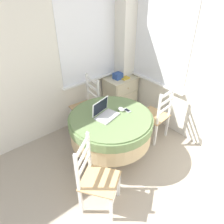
{
  "coord_description": "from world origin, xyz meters",
  "views": [
    {
      "loc": [
        -0.68,
        0.33,
        2.45
      ],
      "look_at": [
        1.05,
        2.39,
        0.66
      ],
      "focal_mm": 35.0,
      "sensor_mm": 36.0,
      "label": 1
    }
  ],
  "objects_px": {
    "laptop": "(105,113)",
    "corner_cabinet": "(120,95)",
    "dining_chair_near_back_window": "(87,106)",
    "book_on_cabinet": "(124,77)",
    "computer_mouse": "(121,109)",
    "storage_box": "(118,76)",
    "dining_chair_near_right_window": "(156,115)",
    "dining_chair_camera_near": "(96,179)",
    "cell_phone": "(127,110)",
    "round_dining_table": "(111,126)"
  },
  "relations": [
    {
      "from": "laptop",
      "to": "corner_cabinet",
      "type": "distance_m",
      "value": 1.35
    },
    {
      "from": "laptop",
      "to": "dining_chair_near_back_window",
      "type": "bearing_deg",
      "value": 74.64
    },
    {
      "from": "laptop",
      "to": "book_on_cabinet",
      "type": "relative_size",
      "value": 2.07
    },
    {
      "from": "corner_cabinet",
      "to": "dining_chair_near_back_window",
      "type": "bearing_deg",
      "value": -178.91
    },
    {
      "from": "computer_mouse",
      "to": "storage_box",
      "type": "xyz_separation_m",
      "value": [
        0.68,
        0.85,
        0.03
      ]
    },
    {
      "from": "computer_mouse",
      "to": "dining_chair_near_right_window",
      "type": "relative_size",
      "value": 0.11
    },
    {
      "from": "dining_chair_near_right_window",
      "to": "corner_cabinet",
      "type": "relative_size",
      "value": 1.29
    },
    {
      "from": "dining_chair_near_right_window",
      "to": "book_on_cabinet",
      "type": "bearing_deg",
      "value": 81.91
    },
    {
      "from": "laptop",
      "to": "dining_chair_camera_near",
      "type": "distance_m",
      "value": 0.91
    },
    {
      "from": "dining_chair_near_back_window",
      "to": "storage_box",
      "type": "relative_size",
      "value": 6.27
    },
    {
      "from": "cell_phone",
      "to": "round_dining_table",
      "type": "bearing_deg",
      "value": 170.71
    },
    {
      "from": "dining_chair_near_right_window",
      "to": "cell_phone",
      "type": "bearing_deg",
      "value": 171.4
    },
    {
      "from": "computer_mouse",
      "to": "storage_box",
      "type": "distance_m",
      "value": 1.08
    },
    {
      "from": "laptop",
      "to": "storage_box",
      "type": "height_order",
      "value": "laptop"
    },
    {
      "from": "dining_chair_near_back_window",
      "to": "laptop",
      "type": "bearing_deg",
      "value": -105.36
    },
    {
      "from": "round_dining_table",
      "to": "corner_cabinet",
      "type": "bearing_deg",
      "value": 41.92
    },
    {
      "from": "dining_chair_camera_near",
      "to": "storage_box",
      "type": "bearing_deg",
      "value": 41.93
    },
    {
      "from": "dining_chair_near_right_window",
      "to": "book_on_cabinet",
      "type": "height_order",
      "value": "dining_chair_near_right_window"
    },
    {
      "from": "laptop",
      "to": "computer_mouse",
      "type": "xyz_separation_m",
      "value": [
        0.26,
        -0.05,
        -0.02
      ]
    },
    {
      "from": "cell_phone",
      "to": "book_on_cabinet",
      "type": "height_order",
      "value": "book_on_cabinet"
    },
    {
      "from": "laptop",
      "to": "computer_mouse",
      "type": "relative_size",
      "value": 3.59
    },
    {
      "from": "laptop",
      "to": "storage_box",
      "type": "bearing_deg",
      "value": 40.38
    },
    {
      "from": "computer_mouse",
      "to": "storage_box",
      "type": "height_order",
      "value": "storage_box"
    },
    {
      "from": "dining_chair_near_right_window",
      "to": "book_on_cabinet",
      "type": "distance_m",
      "value": 0.99
    },
    {
      "from": "dining_chair_near_back_window",
      "to": "dining_chair_camera_near",
      "type": "relative_size",
      "value": 1.0
    },
    {
      "from": "computer_mouse",
      "to": "storage_box",
      "type": "relative_size",
      "value": 0.68
    },
    {
      "from": "dining_chair_near_back_window",
      "to": "book_on_cabinet",
      "type": "relative_size",
      "value": 5.28
    },
    {
      "from": "computer_mouse",
      "to": "book_on_cabinet",
      "type": "xyz_separation_m",
      "value": [
        0.78,
        0.79,
        -0.01
      ]
    },
    {
      "from": "dining_chair_camera_near",
      "to": "storage_box",
      "type": "relative_size",
      "value": 6.27
    },
    {
      "from": "cell_phone",
      "to": "corner_cabinet",
      "type": "distance_m",
      "value": 1.19
    },
    {
      "from": "cell_phone",
      "to": "dining_chair_near_back_window",
      "type": "height_order",
      "value": "dining_chair_near_back_window"
    },
    {
      "from": "round_dining_table",
      "to": "dining_chair_near_right_window",
      "type": "height_order",
      "value": "dining_chair_near_right_window"
    },
    {
      "from": "corner_cabinet",
      "to": "book_on_cabinet",
      "type": "height_order",
      "value": "book_on_cabinet"
    },
    {
      "from": "round_dining_table",
      "to": "dining_chair_camera_near",
      "type": "bearing_deg",
      "value": -141.35
    },
    {
      "from": "dining_chair_camera_near",
      "to": "corner_cabinet",
      "type": "bearing_deg",
      "value": 40.62
    },
    {
      "from": "cell_phone",
      "to": "book_on_cabinet",
      "type": "xyz_separation_m",
      "value": [
        0.71,
        0.85,
        0.01
      ]
    },
    {
      "from": "dining_chair_near_back_window",
      "to": "corner_cabinet",
      "type": "xyz_separation_m",
      "value": [
        0.79,
        0.02,
        -0.07
      ]
    },
    {
      "from": "round_dining_table",
      "to": "storage_box",
      "type": "relative_size",
      "value": 7.81
    },
    {
      "from": "computer_mouse",
      "to": "dining_chair_near_right_window",
      "type": "xyz_separation_m",
      "value": [
        0.65,
        -0.14,
        -0.32
      ]
    },
    {
      "from": "corner_cabinet",
      "to": "dining_chair_near_right_window",
      "type": "bearing_deg",
      "value": -95.86
    },
    {
      "from": "laptop",
      "to": "corner_cabinet",
      "type": "bearing_deg",
      "value": 38.28
    },
    {
      "from": "dining_chair_camera_near",
      "to": "storage_box",
      "type": "height_order",
      "value": "dining_chair_camera_near"
    },
    {
      "from": "dining_chair_near_back_window",
      "to": "cell_phone",
      "type": "bearing_deg",
      "value": -82.67
    },
    {
      "from": "computer_mouse",
      "to": "laptop",
      "type": "bearing_deg",
      "value": 168.88
    },
    {
      "from": "dining_chair_near_back_window",
      "to": "computer_mouse",
      "type": "bearing_deg",
      "value": -86.89
    },
    {
      "from": "book_on_cabinet",
      "to": "storage_box",
      "type": "bearing_deg",
      "value": 153.03
    },
    {
      "from": "dining_chair_camera_near",
      "to": "dining_chair_near_back_window",
      "type": "bearing_deg",
      "value": 59.11
    },
    {
      "from": "laptop",
      "to": "dining_chair_near_back_window",
      "type": "height_order",
      "value": "laptop"
    },
    {
      "from": "laptop",
      "to": "book_on_cabinet",
      "type": "distance_m",
      "value": 1.28
    },
    {
      "from": "round_dining_table",
      "to": "laptop",
      "type": "relative_size",
      "value": 3.18
    }
  ]
}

